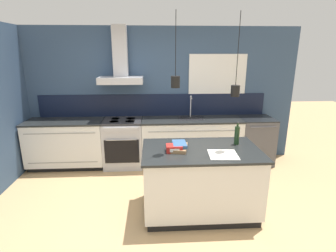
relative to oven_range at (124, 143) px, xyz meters
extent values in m
plane|color=tan|center=(0.59, -1.69, -0.46)|extent=(16.00, 16.00, 0.00)
cube|color=#354C6B|center=(0.59, 0.34, 0.84)|extent=(5.60, 0.06, 2.60)
cube|color=black|center=(0.59, 0.30, 0.67)|extent=(4.42, 0.02, 0.43)
cube|color=white|center=(1.84, 0.30, 1.16)|extent=(1.12, 0.01, 0.96)
cube|color=black|center=(1.84, 0.31, 1.16)|extent=(1.04, 0.01, 0.88)
cube|color=#B5B5BA|center=(0.00, 0.08, 1.18)|extent=(0.80, 0.46, 0.12)
cube|color=#B5B5BA|center=(0.00, 0.17, 1.69)|extent=(0.26, 0.20, 0.90)
cylinder|color=black|center=(0.85, -1.62, 1.78)|extent=(0.01, 0.01, 0.74)
cylinder|color=black|center=(0.85, -1.62, 1.34)|extent=(0.11, 0.11, 0.14)
sphere|color=#F9D18C|center=(0.85, -1.62, 1.34)|extent=(0.06, 0.06, 0.06)
cylinder|color=black|center=(1.60, -1.58, 1.72)|extent=(0.01, 0.01, 0.86)
cylinder|color=black|center=(1.60, -1.58, 1.22)|extent=(0.11, 0.11, 0.14)
sphere|color=#F9D18C|center=(1.60, -1.58, 1.22)|extent=(0.06, 0.06, 0.06)
cube|color=black|center=(-1.07, 0.03, -0.41)|extent=(1.36, 0.56, 0.09)
cube|color=silver|center=(-1.07, 0.00, 0.03)|extent=(1.40, 0.62, 0.79)
cube|color=gray|center=(-1.07, -0.31, 0.30)|extent=(1.24, 0.01, 0.01)
cube|color=gray|center=(-1.07, -0.31, -0.25)|extent=(1.24, 0.01, 0.01)
cube|color=#232626|center=(-1.07, 0.00, 0.44)|extent=(1.43, 0.64, 0.03)
cube|color=black|center=(1.31, 0.03, -0.41)|extent=(1.83, 0.56, 0.09)
cube|color=silver|center=(1.31, 0.00, 0.03)|extent=(1.88, 0.62, 0.79)
cube|color=gray|center=(1.31, -0.31, 0.30)|extent=(1.66, 0.01, 0.01)
cube|color=gray|center=(1.31, -0.31, -0.25)|extent=(1.66, 0.01, 0.01)
cube|color=#232626|center=(1.31, 0.00, 0.44)|extent=(1.91, 0.64, 0.03)
cube|color=#262628|center=(1.31, 0.05, 0.45)|extent=(0.48, 0.34, 0.01)
cylinder|color=#B5B5BA|center=(1.31, 0.18, 0.65)|extent=(0.02, 0.02, 0.40)
sphere|color=#B5B5BA|center=(1.31, 0.18, 0.85)|extent=(0.03, 0.03, 0.03)
cylinder|color=#B5B5BA|center=(1.31, 0.12, 0.83)|extent=(0.02, 0.12, 0.02)
cube|color=#B5B5BA|center=(0.00, 0.00, -0.02)|extent=(0.72, 0.62, 0.87)
cube|color=black|center=(0.00, -0.31, -0.06)|extent=(0.62, 0.02, 0.44)
cylinder|color=#B5B5BA|center=(0.00, -0.34, 0.17)|extent=(0.54, 0.02, 0.02)
cube|color=#B5B5BA|center=(0.00, -0.32, 0.36)|extent=(0.62, 0.02, 0.07)
cube|color=#2D2D30|center=(0.00, 0.00, 0.43)|extent=(0.72, 0.60, 0.04)
cylinder|color=black|center=(-0.14, 0.11, 0.45)|extent=(0.17, 0.17, 0.00)
cylinder|color=black|center=(0.14, 0.11, 0.45)|extent=(0.17, 0.17, 0.00)
cylinder|color=black|center=(-0.14, -0.10, 0.45)|extent=(0.17, 0.17, 0.00)
cylinder|color=black|center=(0.14, -0.10, 0.45)|extent=(0.17, 0.17, 0.00)
cube|color=#4C4C51|center=(2.57, 0.00, -0.01)|extent=(0.64, 0.62, 0.89)
cube|color=black|center=(2.57, 0.00, 0.44)|extent=(0.64, 0.62, 0.02)
cylinder|color=#4C4C51|center=(2.57, -0.33, 0.36)|extent=(0.48, 0.02, 0.02)
cube|color=black|center=(1.20, -1.60, -0.41)|extent=(1.43, 0.87, 0.09)
cube|color=silver|center=(1.20, -1.60, 0.03)|extent=(1.49, 0.90, 0.79)
cube|color=#232626|center=(1.20, -1.60, 0.44)|extent=(1.54, 0.95, 0.03)
cylinder|color=#193319|center=(1.72, -1.43, 0.58)|extent=(0.07, 0.07, 0.25)
cylinder|color=#193319|center=(1.72, -1.43, 0.73)|extent=(0.03, 0.03, 0.06)
cylinder|color=#262628|center=(1.72, -1.43, 0.76)|extent=(0.03, 0.03, 0.01)
cube|color=olive|center=(0.90, -1.58, 0.48)|extent=(0.27, 0.37, 0.04)
cube|color=#335684|center=(0.91, -1.57, 0.52)|extent=(0.18, 0.28, 0.04)
cube|color=red|center=(0.84, -1.65, 0.50)|extent=(0.20, 0.16, 0.09)
cube|color=white|center=(0.84, -1.73, 0.50)|extent=(0.12, 0.01, 0.04)
cube|color=silver|center=(1.44, -1.80, 0.46)|extent=(0.38, 0.36, 0.01)
camera|label=1|loc=(0.57, -4.78, 1.69)|focal=28.00mm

